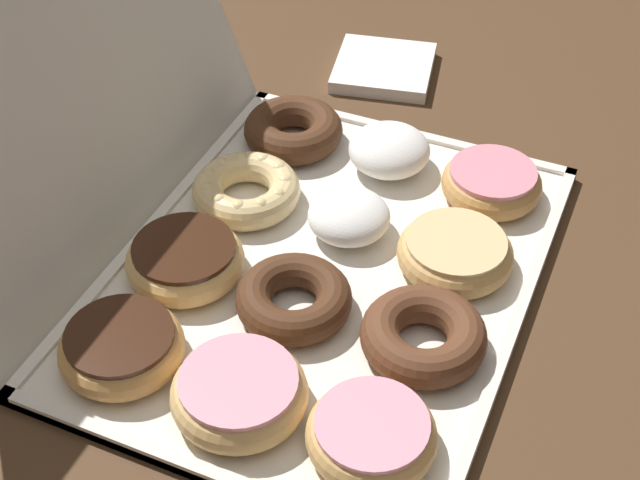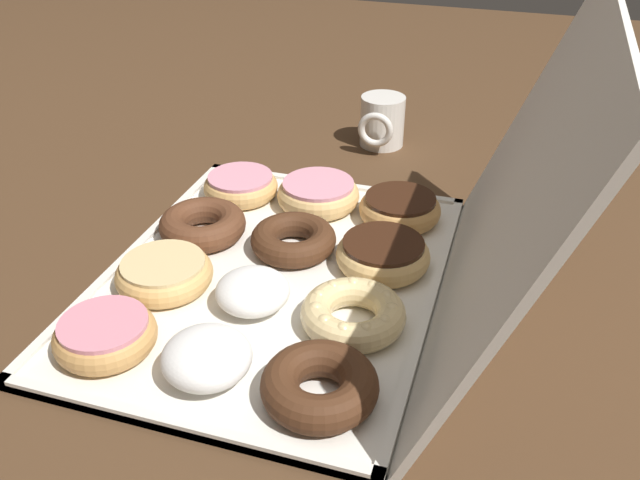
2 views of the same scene
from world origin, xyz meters
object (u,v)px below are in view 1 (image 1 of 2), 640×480
(donut_box, at_px, (324,274))
(powdered_filled_donut_7, at_px, (385,149))
(pink_frosted_donut_0, at_px, (371,434))
(cruller_donut_10, at_px, (246,189))
(pink_frosted_donut_3, at_px, (492,183))
(napkin_stack, at_px, (384,68))
(chocolate_cake_ring_donut_11, at_px, (293,130))
(glazed_ring_donut_2, at_px, (455,252))
(pink_frosted_donut_4, at_px, (244,394))
(chocolate_cake_ring_donut_1, at_px, (423,336))
(chocolate_frosted_donut_8, at_px, (121,347))
(chocolate_frosted_donut_9, at_px, (185,259))
(chocolate_cake_ring_donut_5, at_px, (294,298))
(powdered_filled_donut_6, at_px, (347,216))

(donut_box, xyz_separation_m, powdered_filled_donut_7, (0.19, 0.00, 0.03))
(pink_frosted_donut_0, relative_size, cruller_donut_10, 0.94)
(donut_box, height_order, pink_frosted_donut_3, pink_frosted_donut_3)
(pink_frosted_donut_3, height_order, napkin_stack, pink_frosted_donut_3)
(pink_frosted_donut_0, distance_m, chocolate_cake_ring_donut_11, 0.43)
(donut_box, relative_size, glazed_ring_donut_2, 4.44)
(pink_frosted_donut_3, bearing_deg, pink_frosted_donut_4, 162.40)
(chocolate_cake_ring_donut_1, height_order, chocolate_frosted_donut_8, same)
(glazed_ring_donut_2, xyz_separation_m, powdered_filled_donut_7, (0.13, 0.12, 0.01))
(pink_frosted_donut_3, relative_size, napkin_stack, 0.88)
(chocolate_frosted_donut_9, xyz_separation_m, napkin_stack, (0.44, -0.05, -0.02))
(pink_frosted_donut_4, distance_m, chocolate_cake_ring_donut_5, 0.12)
(chocolate_cake_ring_donut_5, distance_m, powdered_filled_donut_6, 0.13)
(glazed_ring_donut_2, distance_m, cruller_donut_10, 0.24)
(chocolate_cake_ring_donut_5, bearing_deg, pink_frosted_donut_4, -175.43)
(pink_frosted_donut_3, xyz_separation_m, pink_frosted_donut_4, (-0.37, 0.12, 0.00))
(donut_box, relative_size, chocolate_cake_ring_donut_1, 4.47)
(chocolate_cake_ring_donut_1, xyz_separation_m, cruller_donut_10, (0.12, 0.24, -0.00))
(glazed_ring_donut_2, bearing_deg, powdered_filled_donut_7, 43.85)
(chocolate_frosted_donut_8, xyz_separation_m, chocolate_cake_ring_donut_11, (0.36, -0.00, -0.00))
(powdered_filled_donut_6, bearing_deg, chocolate_frosted_donut_8, 154.15)
(chocolate_frosted_donut_8, distance_m, chocolate_cake_ring_donut_11, 0.36)
(chocolate_cake_ring_donut_5, bearing_deg, chocolate_frosted_donut_8, 135.52)
(chocolate_cake_ring_donut_1, bearing_deg, pink_frosted_donut_3, 0.59)
(pink_frosted_donut_4, bearing_deg, cruller_donut_10, 26.50)
(chocolate_cake_ring_donut_1, relative_size, napkin_stack, 0.93)
(glazed_ring_donut_2, xyz_separation_m, chocolate_cake_ring_donut_5, (-0.12, 0.12, -0.00))
(pink_frosted_donut_0, xyz_separation_m, pink_frosted_donut_4, (-0.01, 0.11, 0.00))
(donut_box, distance_m, napkin_stack, 0.39)
(glazed_ring_donut_2, distance_m, pink_frosted_donut_4, 0.27)
(cruller_donut_10, bearing_deg, chocolate_frosted_donut_9, 177.65)
(donut_box, height_order, chocolate_frosted_donut_9, chocolate_frosted_donut_9)
(chocolate_cake_ring_donut_11, bearing_deg, pink_frosted_donut_0, -146.84)
(donut_box, xyz_separation_m, powdered_filled_donut_6, (0.06, 0.00, 0.03))
(pink_frosted_donut_3, height_order, cruller_donut_10, same)
(chocolate_frosted_donut_9, bearing_deg, powdered_filled_donut_7, -26.25)
(cruller_donut_10, relative_size, napkin_stack, 0.94)
(napkin_stack, bearing_deg, powdered_filled_donut_6, -166.43)
(pink_frosted_donut_4, height_order, powdered_filled_donut_6, powdered_filled_donut_6)
(donut_box, relative_size, chocolate_frosted_donut_8, 4.56)
(glazed_ring_donut_2, distance_m, pink_frosted_donut_3, 0.12)
(pink_frosted_donut_3, distance_m, chocolate_frosted_donut_8, 0.43)
(chocolate_cake_ring_donut_5, bearing_deg, powdered_filled_donut_6, -1.18)
(chocolate_cake_ring_donut_1, distance_m, pink_frosted_donut_3, 0.24)
(donut_box, xyz_separation_m, chocolate_cake_ring_donut_1, (-0.06, -0.12, 0.02))
(pink_frosted_donut_3, distance_m, powdered_filled_donut_6, 0.17)
(glazed_ring_donut_2, height_order, pink_frosted_donut_3, pink_frosted_donut_3)
(powdered_filled_donut_6, height_order, cruller_donut_10, powdered_filled_donut_6)
(pink_frosted_donut_0, xyz_separation_m, pink_frosted_donut_3, (0.36, -0.00, 0.00))
(glazed_ring_donut_2, bearing_deg, pink_frosted_donut_4, 155.29)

